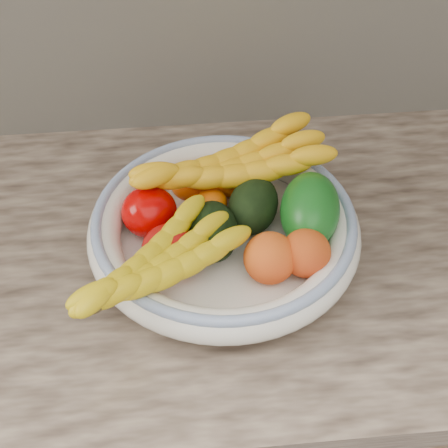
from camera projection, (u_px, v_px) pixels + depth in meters
kitchen_counter at (223, 394)px, 1.34m from camera, size 2.44×0.66×1.40m
fruit_bowl at (224, 230)px, 0.98m from camera, size 0.39×0.39×0.08m
clementine_back_left at (188, 184)px, 1.04m from camera, size 0.07×0.07×0.05m
clementine_back_right at (229, 180)px, 1.05m from camera, size 0.07×0.07×0.05m
clementine_back_mid at (211, 203)px, 1.01m from camera, size 0.06×0.06×0.04m
clementine_extra at (243, 185)px, 1.04m from camera, size 0.05×0.05×0.05m
tomato_left at (149, 212)px, 0.99m from camera, size 0.08×0.08×0.07m
tomato_near_left at (169, 250)px, 0.93m from camera, size 0.10×0.10×0.07m
avocado_center at (213, 231)px, 0.96m from camera, size 0.07×0.10×0.07m
avocado_right at (253, 205)px, 0.99m from camera, size 0.10×0.12×0.07m
green_mango at (310, 210)px, 0.97m from camera, size 0.13×0.15×0.11m
peach_front at (270, 258)px, 0.92m from camera, size 0.07×0.07×0.07m
peach_right at (306, 253)px, 0.92m from camera, size 0.07×0.07×0.07m
banana_bunch_back at (230, 171)px, 1.01m from camera, size 0.34×0.19×0.09m
banana_bunch_front at (156, 270)px, 0.88m from camera, size 0.28×0.26×0.08m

